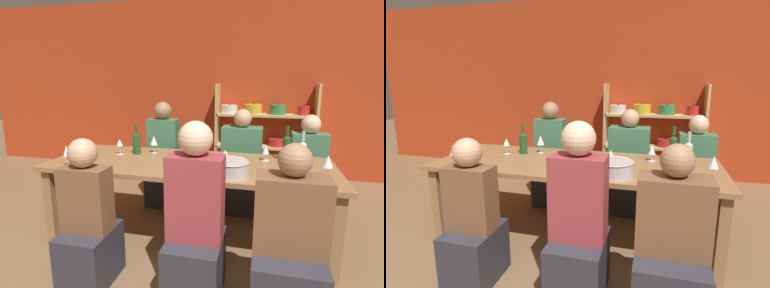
{
  "view_description": "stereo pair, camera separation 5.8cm",
  "coord_description": "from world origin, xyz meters",
  "views": [
    {
      "loc": [
        0.55,
        -0.9,
        1.5
      ],
      "look_at": [
        -0.11,
        1.75,
        0.9
      ],
      "focal_mm": 28.0,
      "sensor_mm": 36.0,
      "label": 1
    },
    {
      "loc": [
        0.6,
        -0.89,
        1.5
      ],
      "look_at": [
        -0.11,
        1.75,
        0.9
      ],
      "focal_mm": 28.0,
      "sensor_mm": 36.0,
      "label": 2
    }
  ],
  "objects": [
    {
      "name": "wine_glass_white_c",
      "position": [
        0.56,
        1.88,
        0.86
      ],
      "size": [
        0.07,
        0.07,
        0.16
      ],
      "color": "white",
      "rests_on": "dining_table"
    },
    {
      "name": "cell_phone",
      "position": [
        0.82,
        1.39,
        0.76
      ],
      "size": [
        0.09,
        0.16,
        0.01
      ],
      "color": "silver",
      "rests_on": "dining_table"
    },
    {
      "name": "person_near_c",
      "position": [
        0.12,
        0.91,
        0.47
      ],
      "size": [
        0.37,
        0.46,
        1.24
      ],
      "color": "#2D2D38",
      "rests_on": "ground_plane"
    },
    {
      "name": "shelf_unit",
      "position": [
        0.54,
        3.63,
        0.62
      ],
      "size": [
        1.45,
        0.3,
        1.43
      ],
      "color": "tan",
      "rests_on": "ground_plane"
    },
    {
      "name": "dining_table",
      "position": [
        -0.11,
        1.65,
        0.67
      ],
      "size": [
        2.56,
        0.94,
        0.75
      ],
      "color": "olive",
      "rests_on": "ground_plane"
    },
    {
      "name": "person_far_c",
      "position": [
        0.3,
        2.47,
        0.42
      ],
      "size": [
        0.45,
        0.56,
        1.17
      ],
      "rotation": [
        0.0,
        0.0,
        3.14
      ],
      "color": "#2D2D38",
      "rests_on": "ground_plane"
    },
    {
      "name": "wine_glass_empty_a",
      "position": [
        -0.2,
        1.84,
        0.86
      ],
      "size": [
        0.07,
        0.07,
        0.15
      ],
      "color": "white",
      "rests_on": "dining_table"
    },
    {
      "name": "wine_bottle_dark",
      "position": [
        -0.7,
        1.83,
        0.87
      ],
      "size": [
        0.08,
        0.08,
        0.3
      ],
      "color": "#1E4C23",
      "rests_on": "dining_table"
    },
    {
      "name": "wine_bottle_amber",
      "position": [
        0.75,
        1.93,
        0.88
      ],
      "size": [
        0.07,
        0.07,
        0.32
      ],
      "color": "#1E4C23",
      "rests_on": "dining_table"
    },
    {
      "name": "person_far_a",
      "position": [
        -0.62,
        2.4,
        0.46
      ],
      "size": [
        0.36,
        0.44,
        1.24
      ],
      "rotation": [
        0.0,
        0.0,
        3.14
      ],
      "color": "#2D2D38",
      "rests_on": "ground_plane"
    },
    {
      "name": "person_near_a",
      "position": [
        -0.67,
        0.87,
        0.41
      ],
      "size": [
        0.35,
        0.43,
        1.1
      ],
      "color": "#2D2D38",
      "rests_on": "ground_plane"
    },
    {
      "name": "wine_glass_empty_b",
      "position": [
        -0.86,
        1.77,
        0.87
      ],
      "size": [
        0.07,
        0.07,
        0.16
      ],
      "color": "white",
      "rests_on": "dining_table"
    },
    {
      "name": "wine_glass_red_b",
      "position": [
        1.03,
        1.48,
        0.88
      ],
      "size": [
        0.08,
        0.08,
        0.18
      ],
      "color": "white",
      "rests_on": "dining_table"
    },
    {
      "name": "wall_back_red",
      "position": [
        0.0,
        3.83,
        1.35
      ],
      "size": [
        8.8,
        0.06,
        2.7
      ],
      "color": "#B23819",
      "rests_on": "ground_plane"
    },
    {
      "name": "person_near_b",
      "position": [
        0.72,
        0.8,
        0.42
      ],
      "size": [
        0.42,
        0.52,
        1.15
      ],
      "color": "#2D2D38",
      "rests_on": "ground_plane"
    },
    {
      "name": "wine_glass_white_b",
      "position": [
        0.23,
        1.59,
        0.85
      ],
      "size": [
        0.08,
        0.08,
        0.15
      ],
      "color": "white",
      "rests_on": "dining_table"
    },
    {
      "name": "wine_bottle_green",
      "position": [
        0.86,
        1.7,
        0.88
      ],
      "size": [
        0.07,
        0.07,
        0.32
      ],
      "color": "#B2C6C1",
      "rests_on": "dining_table"
    },
    {
      "name": "wine_glass_white_a",
      "position": [
        -0.55,
        1.9,
        0.88
      ],
      "size": [
        0.08,
        0.08,
        0.18
      ],
      "color": "white",
      "rests_on": "dining_table"
    },
    {
      "name": "mixing_bowl",
      "position": [
        0.29,
        1.37,
        0.82
      ],
      "size": [
        0.32,
        0.32,
        0.12
      ],
      "color": "#B7BABC",
      "rests_on": "dining_table"
    },
    {
      "name": "wine_glass_red_a",
      "position": [
        -1.13,
        1.3,
        0.88
      ],
      "size": [
        0.06,
        0.06,
        0.18
      ],
      "color": "white",
      "rests_on": "dining_table"
    },
    {
      "name": "person_far_b",
      "position": [
        1.02,
        2.43,
        0.42
      ],
      "size": [
        0.37,
        0.46,
        1.13
      ],
      "rotation": [
        0.0,
        0.0,
        3.14
      ],
      "color": "#2D2D38",
      "rests_on": "ground_plane"
    }
  ]
}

